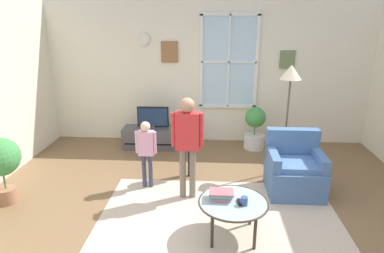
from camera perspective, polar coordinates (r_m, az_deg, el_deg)
The scene contains 16 objects.
ground_plane at distance 4.45m, azimuth 1.74°, elevation -14.96°, with size 6.84×6.19×0.02m, color brown.
back_wall at distance 6.67m, azimuth 2.75°, elevation 9.02°, with size 6.24×0.17×2.72m.
area_rug at distance 4.35m, azimuth 4.65°, elevation -15.67°, with size 3.03×2.09×0.01m, color #C6B29E.
tv_stand at distance 6.54m, azimuth -6.52°, elevation -1.88°, with size 1.17×0.44×0.40m.
television at distance 6.40m, azimuth -6.65°, elevation 1.62°, with size 0.60×0.08×0.41m.
armchair at distance 5.07m, azimuth 17.00°, elevation -7.14°, with size 0.76×0.74×0.87m.
coffee_table at distance 3.90m, azimuth 7.01°, elevation -12.93°, with size 0.80×0.80×0.45m.
book_stack at distance 3.90m, azimuth 4.99°, elevation -11.50°, with size 0.28×0.19×0.10m.
cup at distance 3.82m, azimuth 8.87°, elevation -12.43°, with size 0.08×0.08×0.10m, color #334C8C.
remote_near_books at distance 3.86m, azimuth 8.07°, elevation -12.67°, with size 0.04×0.14×0.02m, color black.
person_pink_shirt at distance 4.88m, azimuth -7.79°, elevation -3.46°, with size 0.31×0.14×1.02m.
person_green_shirt at distance 5.17m, azimuth -0.92°, elevation -1.70°, with size 0.32×0.15×1.07m.
person_red_shirt at distance 4.47m, azimuth -0.78°, elevation -1.79°, with size 0.43×0.20×1.44m.
potted_plant_by_window at distance 6.50m, azimuth 10.65°, elevation -0.18°, with size 0.40×0.40×0.82m.
potted_plant_corner at distance 5.10m, azimuth -29.81°, elevation -5.07°, with size 0.51×0.51×0.93m.
floor_lamp at distance 5.32m, azimuth 16.37°, elevation 7.04°, with size 0.32×0.32×1.75m.
Camera 1 is at (0.10, -3.73, 2.42)m, focal length 31.33 mm.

